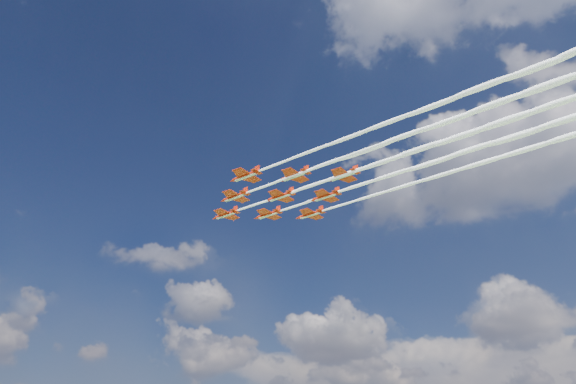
% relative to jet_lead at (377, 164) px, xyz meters
% --- Properties ---
extents(jet_lead, '(100.80, 7.93, 2.31)m').
position_rel_jet_lead_xyz_m(jet_lead, '(0.00, 0.00, 0.00)').
color(jet_lead, red).
extents(jet_row2_port, '(100.80, 7.93, 2.31)m').
position_rel_jet_lead_xyz_m(jet_row2_port, '(9.30, -7.17, 0.00)').
color(jet_row2_port, red).
extents(jet_row2_starb, '(100.80, 7.93, 2.31)m').
position_rel_jet_lead_xyz_m(jet_row2_starb, '(9.68, 6.65, 0.00)').
color(jet_row2_starb, red).
extents(jet_row3_port, '(100.80, 7.93, 2.31)m').
position_rel_jet_lead_xyz_m(jet_row3_port, '(18.59, -14.35, 0.00)').
color(jet_row3_port, red).
extents(jet_row3_centre, '(100.80, 7.93, 2.31)m').
position_rel_jet_lead_xyz_m(jet_row3_centre, '(18.97, -0.52, 0.00)').
color(jet_row3_centre, red).
extents(jet_row3_starb, '(100.80, 7.93, 2.31)m').
position_rel_jet_lead_xyz_m(jet_row3_starb, '(19.35, 13.30, 0.00)').
color(jet_row3_starb, red).
extents(jet_row4_port, '(100.80, 7.93, 2.31)m').
position_rel_jet_lead_xyz_m(jet_row4_port, '(28.27, -7.70, 0.00)').
color(jet_row4_port, red).
extents(jet_row4_starb, '(100.80, 7.93, 2.31)m').
position_rel_jet_lead_xyz_m(jet_row4_starb, '(28.65, 6.13, 0.00)').
color(jet_row4_starb, red).
extents(jet_tail, '(100.80, 7.93, 2.31)m').
position_rel_jet_lead_xyz_m(jet_tail, '(37.94, -1.05, 0.00)').
color(jet_tail, red).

